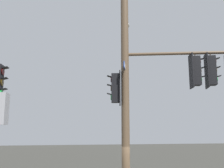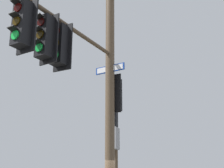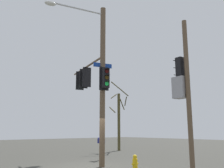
% 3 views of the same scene
% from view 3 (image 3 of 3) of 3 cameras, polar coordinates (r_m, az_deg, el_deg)
% --- Properties ---
extents(ground_plane, '(80.00, 80.00, 0.00)m').
position_cam_3_polar(ground_plane, '(13.33, -4.75, -18.86)').
color(ground_plane, '#373731').
extents(main_signal_pole_assembly, '(4.55, 5.60, 8.92)m').
position_cam_3_polar(main_signal_pole_assembly, '(14.46, -4.34, 1.66)').
color(main_signal_pole_assembly, brown).
rests_on(main_signal_pole_assembly, ground).
extents(secondary_pole_assembly, '(0.49, 0.80, 6.80)m').
position_cam_3_polar(secondary_pole_assembly, '(11.16, 16.46, -0.69)').
color(secondary_pole_assembly, brown).
rests_on(secondary_pole_assembly, ground).
extents(fire_hydrant, '(0.38, 0.24, 0.73)m').
position_cam_3_polar(fire_hydrant, '(12.21, 5.42, -17.97)').
color(fire_hydrant, yellow).
rests_on(fire_hydrant, ground).
extents(mailbox, '(0.36, 0.49, 1.41)m').
position_cam_3_polar(mailbox, '(16.21, -2.55, -13.50)').
color(mailbox, '#4C3823').
rests_on(mailbox, ground).
extents(bare_tree_behind_pole, '(2.18, 2.09, 6.45)m').
position_cam_3_polar(bare_tree_behind_pole, '(23.53, 1.62, -8.02)').
color(bare_tree_behind_pole, '#474224').
rests_on(bare_tree_behind_pole, ground).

